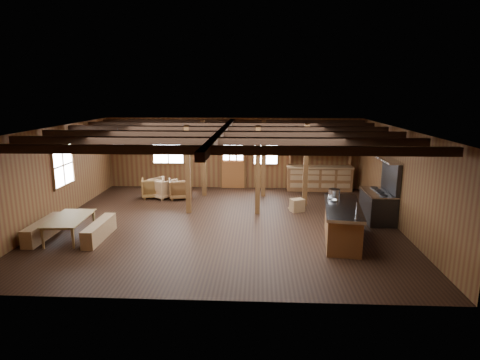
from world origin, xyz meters
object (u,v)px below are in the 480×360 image
(commercial_range, at_px, (380,201))
(armchair_c, at_px, (163,188))
(armchair_b, at_px, (180,189))
(kitchen_island, at_px, (342,223))
(armchair_a, at_px, (153,188))
(dining_table, at_px, (71,228))

(commercial_range, xyz_separation_m, armchair_c, (-7.10, 2.31, -0.25))
(armchair_b, bearing_deg, commercial_range, 146.88)
(kitchen_island, distance_m, armchair_c, 6.94)
(kitchen_island, distance_m, armchair_a, 7.29)
(commercial_range, relative_size, armchair_c, 2.34)
(commercial_range, xyz_separation_m, armchair_a, (-7.49, 2.36, -0.25))
(kitchen_island, height_order, armchair_b, kitchen_island)
(commercial_range, relative_size, armchair_b, 2.37)
(commercial_range, distance_m, armchair_c, 7.47)
(dining_table, bearing_deg, kitchen_island, -91.74)
(dining_table, xyz_separation_m, armchair_a, (1.06, 4.27, 0.08))
(armchair_b, relative_size, armchair_c, 0.99)
(armchair_a, height_order, armchair_b, armchair_a)
(dining_table, distance_m, armchair_a, 4.40)
(armchair_a, bearing_deg, armchair_c, 158.30)
(kitchen_island, xyz_separation_m, commercial_range, (1.45, 1.72, 0.14))
(kitchen_island, relative_size, commercial_range, 1.38)
(armchair_b, bearing_deg, armchair_c, -18.74)
(armchair_a, distance_m, armchair_c, 0.40)
(commercial_range, relative_size, armchair_a, 2.36)
(kitchen_island, bearing_deg, dining_table, -170.83)
(armchair_c, bearing_deg, kitchen_island, -179.04)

